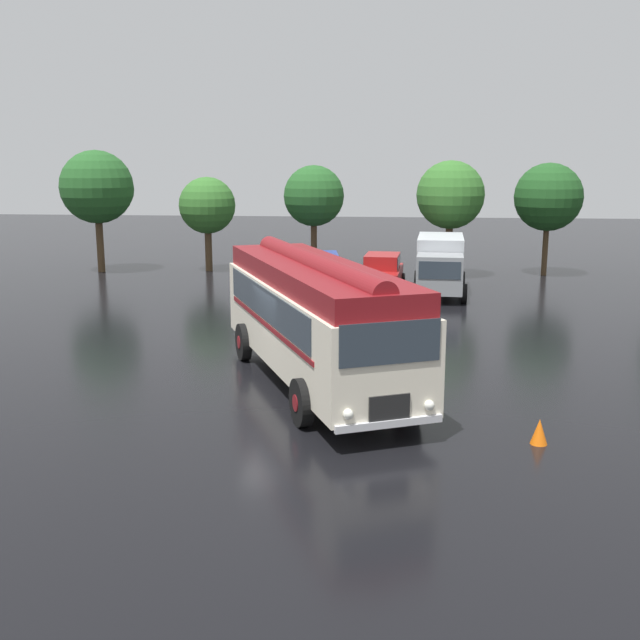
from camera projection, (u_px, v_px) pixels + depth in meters
name	position (u px, v px, depth m)	size (l,w,h in m)	color
ground_plane	(290.00, 383.00, 20.05)	(120.00, 120.00, 0.00)	black
vintage_bus	(315.00, 314.00, 19.73)	(6.32, 10.22, 3.49)	silver
car_near_left	(321.00, 271.00, 34.52)	(2.36, 4.38, 1.66)	navy
car_mid_left	(382.00, 272.00, 34.10)	(2.18, 4.31, 1.66)	maroon
box_van	(440.00, 263.00, 33.28)	(2.59, 5.87, 2.50)	#B2B7BC
tree_far_left	(100.00, 188.00, 39.18)	(3.81, 3.81, 6.38)	#4C3823
tree_left_of_centre	(208.00, 207.00, 39.76)	(2.99, 3.02, 5.00)	#4C3823
tree_centre	(312.00, 195.00, 38.69)	(3.14, 3.14, 5.61)	#4C3823
tree_right_of_centre	(452.00, 196.00, 37.36)	(3.40, 3.40, 5.85)	#4C3823
tree_far_right	(547.00, 197.00, 38.01)	(3.45, 3.45, 5.74)	#4C3823
traffic_cone	(539.00, 432.00, 15.72)	(0.36, 0.36, 0.55)	orange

